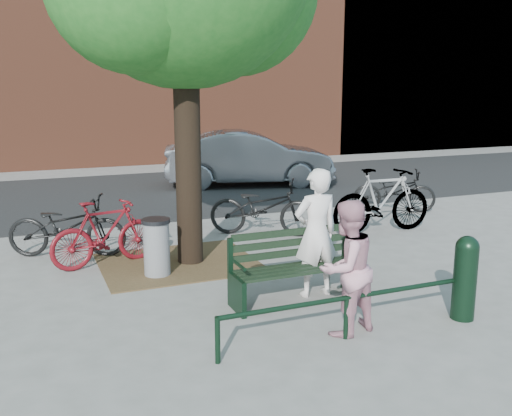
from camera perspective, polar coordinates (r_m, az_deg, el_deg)
name	(u,v)px	position (r m, az deg, el deg)	size (l,w,h in m)	color
ground	(297,302)	(7.55, 4.13, -9.34)	(90.00, 90.00, 0.00)	gray
dirt_pit	(178,263)	(9.17, -7.76, -5.46)	(2.40, 2.00, 0.02)	brown
road	(153,192)	(15.36, -10.24, 1.55)	(40.00, 7.00, 0.01)	black
park_bench	(295,265)	(7.46, 3.91, -5.71)	(1.74, 0.54, 0.97)	black
guard_railing	(347,304)	(6.43, 9.05, -9.50)	(3.06, 0.06, 0.51)	black
person_left	(316,233)	(7.57, 6.02, -2.48)	(0.63, 0.41, 1.72)	silver
person_right	(346,268)	(6.47, 9.01, -5.94)	(0.75, 0.58, 1.54)	#C28696
bollard	(465,275)	(7.27, 20.19, -6.30)	(0.28, 0.28, 1.03)	black
litter_bin	(157,247)	(8.53, -9.91, -3.88)	(0.42, 0.42, 0.86)	gray
bicycle_a	(67,226)	(9.84, -18.39, -1.77)	(0.67, 1.93, 1.01)	black
bicycle_b	(105,233)	(9.16, -14.82, -2.44)	(0.49, 1.74, 1.04)	#5B0D13
bicycle_c	(263,207)	(10.69, 0.69, 0.05)	(0.70, 2.02, 1.06)	black
bicycle_d	(382,200)	(11.12, 12.50, 0.74)	(0.59, 2.09, 1.26)	gray
bicycle_e	(394,191)	(13.09, 13.67, 1.68)	(0.63, 1.80, 0.95)	black
parked_car	(248,158)	(16.16, -0.77, 4.99)	(1.63, 4.68, 1.54)	slate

